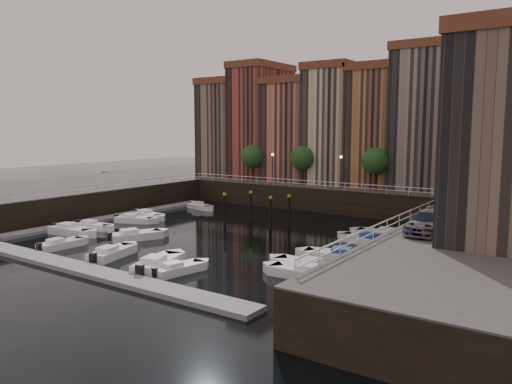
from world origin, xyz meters
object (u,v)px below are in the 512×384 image
Objects in this scene: boat_left_2 at (134,219)px; car_c at (428,224)px; car_a at (452,210)px; car_b at (465,213)px; boat_left_1 at (93,226)px; corner_tower at (478,131)px; boat_left_0 at (71,231)px; gangway at (432,217)px; mooring_pilings at (258,210)px.

car_c reaches higher than boat_left_2.
car_b is (1.32, -1.36, 0.05)m from car_a.
car_a reaches higher than boat_left_2.
boat_left_1 is 35.18m from car_a.
corner_tower is at bearing 99.68° from car_b.
car_b reaches higher than boat_left_0.
car_b is at bearing -82.11° from corner_tower.
car_c is (3.42, -13.69, 1.88)m from gangway.
mooring_pilings is (-19.96, -9.51, -8.54)m from corner_tower.
car_c is at bearing -22.98° from mooring_pilings.
mooring_pilings reaches higher than boat_left_1.
car_a is 1.90m from car_b.
corner_tower reaches higher than gangway.
boat_left_2 is at bearing -158.53° from gangway.
mooring_pilings reaches higher than boat_left_2.
mooring_pilings is at bearing 171.83° from car_a.
gangway is 1.58× the size of boat_left_0.
corner_tower is 2.63× the size of boat_left_0.
car_a reaches higher than gangway.
boat_left_0 is 2.97m from boat_left_1.
boat_left_1 is at bearing -147.41° from corner_tower.
gangway is 34.47m from boat_left_1.
corner_tower is 2.00× the size of mooring_pilings.
corner_tower is at bearing 23.34° from boat_left_1.
car_c is (-1.13, -6.23, 0.02)m from car_b.
boat_left_1 is (-0.44, 2.94, -0.07)m from boat_left_0.
mooring_pilings is 21.86m from car_b.
boat_left_2 is 34.49m from car_b.
boat_left_0 is at bearing -112.85° from boat_left_2.
car_b reaches higher than gangway.
car_c is (33.58, 2.94, 3.47)m from boat_left_1.
car_a is (33.39, 10.53, 3.40)m from boat_left_1.
mooring_pilings is 14.14m from boat_left_2.
boat_left_2 is at bearing -175.54° from car_a.
car_a is 7.60m from car_c.
corner_tower is 19.29m from car_c.
corner_tower is 3.00× the size of boat_left_2.
corner_tower reaches higher than car_c.
car_b is (21.62, -2.46, 2.13)m from mooring_pilings.
car_b is at bearing -51.05° from car_a.
mooring_pilings is 22.36m from car_c.
car_c is (0.52, -18.19, -6.40)m from corner_tower.
corner_tower is 41.70m from boat_left_0.
car_c is at bearing -98.52° from car_b.
mooring_pilings is 1.50× the size of boat_left_2.
boat_left_0 is 1.11× the size of car_b.
boat_left_0 is at bearing -169.67° from car_c.
car_c is at bearing -25.00° from boat_left_2.
boat_left_2 is at bearing 73.41° from boat_left_1.
corner_tower is 9.86m from gangway.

